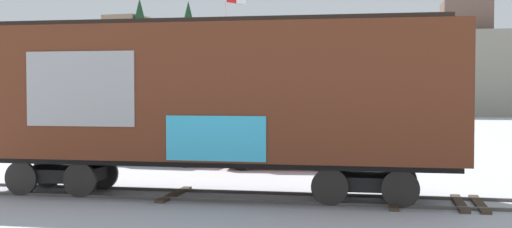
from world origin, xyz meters
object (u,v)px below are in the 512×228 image
object	(u,v)px
parked_car_red	(285,146)
flagpole	(229,44)
freight_car	(207,95)
parked_car_green	(154,142)

from	to	relation	value
parked_car_red	flagpole	bearing A→B (deg)	117.73
flagpole	parked_car_red	xyz separation A→B (m)	(3.37, -6.41, -4.14)
freight_car	flagpole	size ratio (longest dim) A/B	1.70
parked_car_green	flagpole	bearing A→B (deg)	73.68
flagpole	parked_car_red	bearing A→B (deg)	-62.27
freight_car	flagpole	bearing A→B (deg)	99.19
flagpole	parked_car_red	world-z (taller)	flagpole
parked_car_red	freight_car	bearing A→B (deg)	-100.38
flagpole	parked_car_green	bearing A→B (deg)	-106.32
freight_car	parked_car_green	size ratio (longest dim) A/B	2.87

